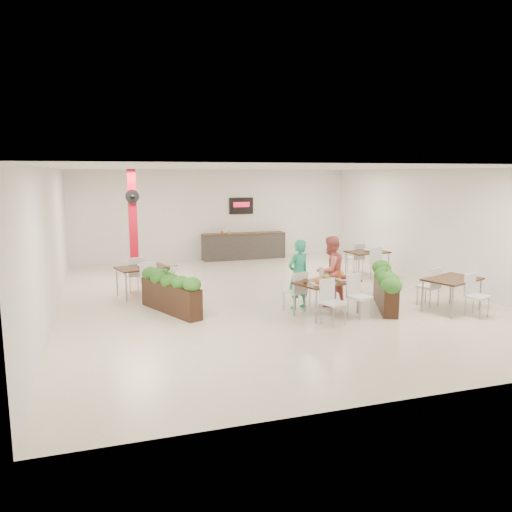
% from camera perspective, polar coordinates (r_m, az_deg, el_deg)
% --- Properties ---
extents(ground, '(12.00, 12.00, 0.00)m').
position_cam_1_polar(ground, '(12.57, 1.46, -4.72)').
color(ground, beige).
rests_on(ground, ground).
extents(room_shell, '(10.10, 12.10, 3.22)m').
position_cam_1_polar(room_shell, '(12.24, 1.50, 4.43)').
color(room_shell, white).
rests_on(room_shell, ground).
extents(red_column, '(0.40, 0.41, 3.20)m').
position_cam_1_polar(red_column, '(15.40, -13.89, 3.83)').
color(red_column, '#AE0B20').
rests_on(red_column, ground).
extents(service_counter, '(3.00, 0.64, 2.20)m').
position_cam_1_polar(service_counter, '(18.07, -1.42, 1.23)').
color(service_counter, '#292624').
rests_on(service_counter, ground).
extents(main_table, '(1.69, 1.93, 0.92)m').
position_cam_1_polar(main_table, '(11.02, 8.06, -3.45)').
color(main_table, black).
rests_on(main_table, ground).
extents(diner_man, '(0.68, 0.55, 1.60)m').
position_cam_1_polar(diner_man, '(11.42, 4.87, -2.10)').
color(diner_man, '#24A075').
rests_on(diner_man, ground).
extents(diner_woman, '(0.96, 0.85, 1.65)m').
position_cam_1_polar(diner_woman, '(11.74, 8.49, -1.73)').
color(diner_woman, '#E26C64').
rests_on(diner_woman, ground).
extents(planter_left, '(1.12, 1.96, 1.10)m').
position_cam_1_polar(planter_left, '(11.27, -9.76, -3.76)').
color(planter_left, black).
rests_on(planter_left, ground).
extents(planter_right, '(1.08, 1.88, 1.06)m').
position_cam_1_polar(planter_right, '(11.89, 14.60, -3.36)').
color(planter_right, black).
rests_on(planter_right, ground).
extents(side_table_a, '(1.38, 1.67, 0.92)m').
position_cam_1_polar(side_table_a, '(12.89, -12.90, -1.74)').
color(side_table_a, black).
rests_on(side_table_a, ground).
extents(side_table_b, '(1.27, 1.66, 0.92)m').
position_cam_1_polar(side_table_b, '(15.41, 12.59, 0.08)').
color(side_table_b, black).
rests_on(side_table_b, ground).
extents(side_table_c, '(1.49, 1.67, 0.92)m').
position_cam_1_polar(side_table_c, '(12.05, 21.53, -2.94)').
color(side_table_c, black).
rests_on(side_table_c, ground).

